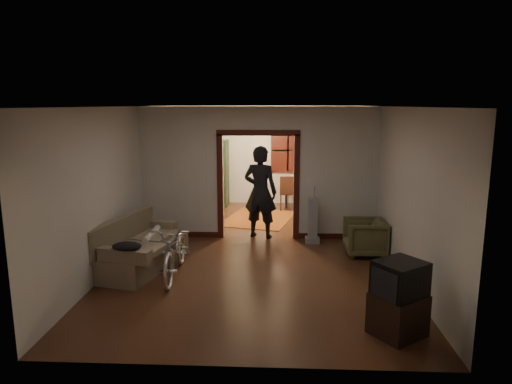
# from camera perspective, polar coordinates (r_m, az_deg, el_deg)

# --- Properties ---
(floor) EXTENTS (5.00, 8.50, 0.01)m
(floor) POSITION_cam_1_polar(r_m,az_deg,el_deg) (9.25, 0.09, -6.96)
(floor) COLOR #351C11
(floor) RESTS_ON ground
(ceiling) EXTENTS (5.00, 8.50, 0.01)m
(ceiling) POSITION_cam_1_polar(r_m,az_deg,el_deg) (8.81, 0.09, 10.65)
(ceiling) COLOR white
(ceiling) RESTS_ON floor
(wall_back) EXTENTS (5.00, 0.02, 2.80)m
(wall_back) POSITION_cam_1_polar(r_m,az_deg,el_deg) (13.13, 0.94, 4.62)
(wall_back) COLOR beige
(wall_back) RESTS_ON floor
(wall_left) EXTENTS (0.02, 8.50, 2.80)m
(wall_left) POSITION_cam_1_polar(r_m,az_deg,el_deg) (9.37, -15.37, 1.68)
(wall_left) COLOR beige
(wall_left) RESTS_ON floor
(wall_right) EXTENTS (0.02, 8.50, 2.80)m
(wall_right) POSITION_cam_1_polar(r_m,az_deg,el_deg) (9.16, 15.92, 1.44)
(wall_right) COLOR beige
(wall_right) RESTS_ON floor
(partition_wall) EXTENTS (5.00, 0.14, 2.80)m
(partition_wall) POSITION_cam_1_polar(r_m,az_deg,el_deg) (9.66, 0.29, 2.34)
(partition_wall) COLOR beige
(partition_wall) RESTS_ON floor
(door_casing) EXTENTS (1.74, 0.20, 2.32)m
(door_casing) POSITION_cam_1_polar(r_m,az_deg,el_deg) (9.71, 0.29, 0.59)
(door_casing) COLOR #35110C
(door_casing) RESTS_ON floor
(far_window) EXTENTS (0.98, 0.06, 1.28)m
(far_window) POSITION_cam_1_polar(r_m,az_deg,el_deg) (13.07, 4.01, 5.23)
(far_window) COLOR black
(far_window) RESTS_ON wall_back
(chandelier) EXTENTS (0.24, 0.24, 0.24)m
(chandelier) POSITION_cam_1_polar(r_m,az_deg,el_deg) (11.31, 0.67, 8.43)
(chandelier) COLOR #FFE0A5
(chandelier) RESTS_ON ceiling
(light_switch) EXTENTS (0.08, 0.01, 0.12)m
(light_switch) POSITION_cam_1_polar(r_m,az_deg,el_deg) (9.63, 6.53, 1.33)
(light_switch) COLOR silver
(light_switch) RESTS_ON partition_wall
(sofa) EXTENTS (1.31, 2.12, 0.91)m
(sofa) POSITION_cam_1_polar(r_m,az_deg,el_deg) (8.29, -14.11, -6.17)
(sofa) COLOR brown
(sofa) RESTS_ON floor
(rolled_paper) EXTENTS (0.11, 0.87, 0.11)m
(rolled_paper) POSITION_cam_1_polar(r_m,az_deg,el_deg) (8.51, -12.91, -5.11)
(rolled_paper) COLOR beige
(rolled_paper) RESTS_ON sofa
(jacket) EXTENTS (0.45, 0.34, 0.13)m
(jacket) POSITION_cam_1_polar(r_m,az_deg,el_deg) (7.38, -15.84, -6.54)
(jacket) COLOR black
(jacket) RESTS_ON sofa
(bicycle) EXTENTS (0.69, 1.77, 0.92)m
(bicycle) POSITION_cam_1_polar(r_m,az_deg,el_deg) (7.78, -10.01, -7.07)
(bicycle) COLOR silver
(bicycle) RESTS_ON floor
(armchair) EXTENTS (0.77, 0.75, 0.69)m
(armchair) POSITION_cam_1_polar(r_m,az_deg,el_deg) (8.98, 13.44, -5.51)
(armchair) COLOR brown
(armchair) RESTS_ON floor
(tv_stand) EXTENTS (0.78, 0.77, 0.53)m
(tv_stand) POSITION_cam_1_polar(r_m,az_deg,el_deg) (6.14, 17.30, -14.41)
(tv_stand) COLOR black
(tv_stand) RESTS_ON floor
(crt_tv) EXTENTS (0.74, 0.73, 0.48)m
(crt_tv) POSITION_cam_1_polar(r_m,az_deg,el_deg) (5.96, 17.55, -10.47)
(crt_tv) COLOR black
(crt_tv) RESTS_ON tv_stand
(vacuum) EXTENTS (0.31, 0.26, 0.96)m
(vacuum) POSITION_cam_1_polar(r_m,az_deg,el_deg) (9.51, 7.10, -3.55)
(vacuum) COLOR gray
(vacuum) RESTS_ON floor
(person) EXTENTS (0.83, 0.66, 1.99)m
(person) POSITION_cam_1_polar(r_m,az_deg,el_deg) (9.74, 0.54, -0.01)
(person) COLOR black
(person) RESTS_ON floor
(oriental_rug) EXTENTS (1.98, 2.33, 0.02)m
(oriental_rug) POSITION_cam_1_polar(r_m,az_deg,el_deg) (11.51, 0.38, -3.33)
(oriental_rug) COLOR maroon
(oriental_rug) RESTS_ON floor
(locker) EXTENTS (0.96, 0.57, 1.87)m
(locker) POSITION_cam_1_polar(r_m,az_deg,el_deg) (12.88, -5.62, 2.35)
(locker) COLOR #21311D
(locker) RESTS_ON floor
(globe) EXTENTS (0.31, 0.31, 0.31)m
(globe) POSITION_cam_1_polar(r_m,az_deg,el_deg) (12.77, -5.70, 6.82)
(globe) COLOR #1E5972
(globe) RESTS_ON locker
(desk) EXTENTS (1.01, 0.64, 0.71)m
(desk) POSITION_cam_1_polar(r_m,az_deg,el_deg) (12.93, 5.69, -0.22)
(desk) COLOR black
(desk) RESTS_ON floor
(desk_chair) EXTENTS (0.54, 0.54, 0.95)m
(desk_chair) POSITION_cam_1_polar(r_m,az_deg,el_deg) (12.41, 3.96, -0.10)
(desk_chair) COLOR black
(desk_chair) RESTS_ON floor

